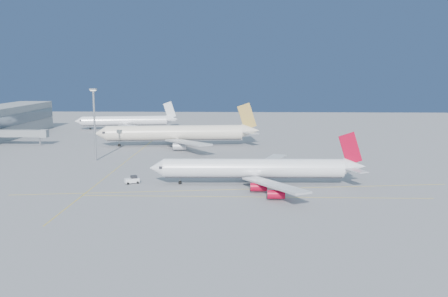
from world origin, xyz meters
The scene contains 8 objects.
ground centered at (0.00, 0.00, 0.00)m, with size 500.00×500.00×0.00m, color slate.
jet_bridge centered at (-93.11, 72.00, 5.17)m, with size 23.60×3.60×6.90m.
taxiway_lines centered at (-14.71, 6.34, 0.01)m, with size 118.86×140.00×0.02m.
airliner_virgin centered at (5.96, 0.36, 4.58)m, with size 61.45×55.27×15.18m.
airliner_etihad centered at (-25.82, 72.68, 5.62)m, with size 70.73×64.97×18.46m.
airliner_third centered at (-61.96, 133.64, 4.59)m, with size 56.41×51.48×15.16m.
pushback_tug centered at (-30.08, 0.29, 1.05)m, with size 4.52×3.79×2.27m.
light_mast centered at (-51.26, 36.73, 15.22)m, with size 2.23×2.23×25.78m.
Camera 1 is at (1.17, -138.66, 32.09)m, focal length 40.00 mm.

